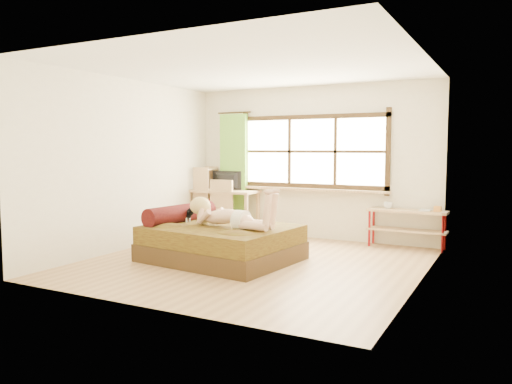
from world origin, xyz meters
The scene contains 18 objects.
floor centered at (0.00, 0.00, 0.00)m, with size 4.50×4.50×0.00m, color #9E754C.
ceiling centered at (0.00, 0.00, 2.70)m, with size 4.50×4.50×0.00m, color white.
wall_back centered at (0.00, 2.25, 1.35)m, with size 4.50×4.50×0.00m, color silver.
wall_front centered at (0.00, -2.25, 1.35)m, with size 4.50×4.50×0.00m, color silver.
wall_left centered at (-2.25, 0.00, 1.35)m, with size 4.50×4.50×0.00m, color silver.
wall_right centered at (2.25, 0.00, 1.35)m, with size 4.50×4.50×0.00m, color silver.
window centered at (0.00, 2.22, 1.51)m, with size 2.80×0.16×1.46m.
curtain centered at (-1.55, 2.13, 1.15)m, with size 0.55×0.10×2.20m, color #599829.
bed centered at (-0.54, -0.05, 0.27)m, with size 2.17×1.82×0.76m.
woman centered at (-0.34, -0.11, 0.80)m, with size 1.40×0.40×0.60m, color #DCAB8E, non-canonical shape.
kitten centered at (-1.21, 0.04, 0.62)m, with size 0.30×0.12×0.24m, color black, non-canonical shape.
desk centered at (-1.66, 1.95, 0.71)m, with size 1.33×0.63×0.82m.
monitor centered at (-1.66, 2.00, 1.00)m, with size 0.62×0.08×0.36m, color black.
chair centered at (-1.57, 1.59, 0.57)m, with size 0.47×0.47×1.03m.
pipe_shelf centered at (1.71, 2.07, 0.46)m, with size 1.25×0.34×0.71m.
cup centered at (1.40, 2.07, 0.68)m, with size 0.14×0.14×0.11m, color gray.
book centered at (1.90, 2.07, 0.63)m, with size 0.17×0.23×0.02m, color gray.
bookshelf centered at (-2.08, 1.98, 0.63)m, with size 0.39×0.58×1.24m.
Camera 1 is at (3.22, -6.10, 1.60)m, focal length 35.00 mm.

